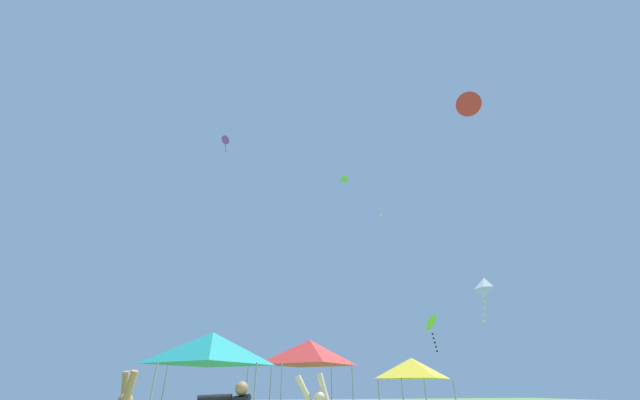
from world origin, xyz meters
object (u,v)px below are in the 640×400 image
(kite_red_delta, at_px, (469,104))
(kite_lime_diamond, at_px, (430,325))
(kite_lime_delta, at_px, (344,179))
(canopy_tent_yellow, at_px, (412,368))
(kite_white_diamond, at_px, (483,290))
(canopy_tent_red, at_px, (309,352))
(kite_yellow_delta, at_px, (380,215))
(canopy_tent_teal, at_px, (211,348))
(kite_purple_delta, at_px, (226,140))

(kite_red_delta, bearing_deg, kite_lime_diamond, 75.94)
(kite_lime_delta, bearing_deg, kite_red_delta, -83.02)
(canopy_tent_yellow, bearing_deg, kite_white_diamond, 1.93)
(canopy_tent_red, distance_m, kite_yellow_delta, 20.78)
(canopy_tent_teal, relative_size, kite_white_diamond, 1.44)
(kite_lime_diamond, xyz_separation_m, kite_white_diamond, (-2.63, -9.98, 0.26))
(canopy_tent_yellow, relative_size, kite_red_delta, 1.62)
(kite_purple_delta, bearing_deg, kite_lime_delta, 2.81)
(kite_white_diamond, xyz_separation_m, kite_lime_delta, (-2.69, 14.25, 14.91))
(kite_lime_diamond, bearing_deg, kite_white_diamond, -104.74)
(kite_lime_diamond, distance_m, kite_lime_delta, 16.63)
(kite_white_diamond, bearing_deg, kite_red_delta, -101.70)
(canopy_tent_yellow, relative_size, kite_lime_diamond, 1.06)
(canopy_tent_yellow, xyz_separation_m, kite_lime_delta, (2.17, 14.41, 18.85))
(canopy_tent_yellow, distance_m, kite_lime_diamond, 13.14)
(kite_lime_diamond, relative_size, kite_white_diamond, 1.18)
(canopy_tent_teal, distance_m, kite_white_diamond, 14.63)
(canopy_tent_teal, xyz_separation_m, canopy_tent_yellow, (8.96, 3.04, -0.37))
(canopy_tent_red, relative_size, kite_purple_delta, 2.00)
(kite_lime_diamond, distance_m, kite_purple_delta, 25.14)
(kite_yellow_delta, bearing_deg, canopy_tent_red, -130.31)
(kite_yellow_delta, distance_m, kite_purple_delta, 17.16)
(kite_red_delta, bearing_deg, kite_yellow_delta, 85.44)
(canopy_tent_yellow, height_order, kite_purple_delta, kite_purple_delta)
(kite_lime_diamond, bearing_deg, canopy_tent_red, -144.64)
(canopy_tent_red, relative_size, kite_white_diamond, 1.61)
(kite_red_delta, height_order, kite_lime_delta, kite_lime_delta)
(kite_white_diamond, bearing_deg, kite_lime_diamond, 75.26)
(canopy_tent_red, height_order, kite_lime_diamond, kite_lime_diamond)
(kite_yellow_delta, height_order, kite_lime_delta, kite_lime_delta)
(canopy_tent_red, height_order, canopy_tent_teal, canopy_tent_red)
(kite_yellow_delta, distance_m, kite_white_diamond, 17.05)
(canopy_tent_teal, distance_m, kite_purple_delta, 26.66)
(canopy_tent_yellow, bearing_deg, kite_lime_diamond, 53.55)
(kite_lime_delta, bearing_deg, canopy_tent_teal, -122.54)
(canopy_tent_teal, xyz_separation_m, kite_lime_delta, (11.13, 17.45, 18.48))
(kite_red_delta, distance_m, kite_purple_delta, 22.99)
(kite_white_diamond, distance_m, kite_lime_delta, 20.80)
(kite_yellow_delta, relative_size, kite_lime_delta, 0.99)
(canopy_tent_red, bearing_deg, canopy_tent_teal, -133.77)
(kite_yellow_delta, relative_size, kite_red_delta, 0.42)
(canopy_tent_teal, relative_size, kite_purple_delta, 1.78)
(kite_yellow_delta, bearing_deg, kite_lime_diamond, -59.80)
(canopy_tent_yellow, height_order, kite_red_delta, kite_red_delta)
(kite_red_delta, relative_size, kite_lime_delta, 2.33)
(canopy_tent_yellow, relative_size, kite_yellow_delta, 3.81)
(kite_purple_delta, bearing_deg, canopy_tent_red, -64.08)
(kite_lime_delta, bearing_deg, kite_lime_diamond, -38.72)
(kite_lime_diamond, bearing_deg, canopy_tent_teal, -141.30)
(kite_white_diamond, bearing_deg, kite_yellow_delta, 87.02)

